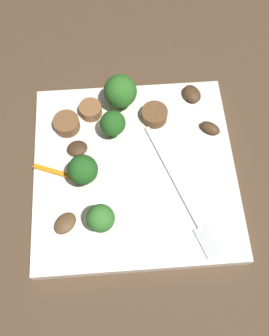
{
  "coord_description": "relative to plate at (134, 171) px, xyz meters",
  "views": [
    {
      "loc": [
        0.2,
        -0.01,
        0.45
      ],
      "look_at": [
        0.0,
        0.0,
        0.01
      ],
      "focal_mm": 41.91,
      "sensor_mm": 36.0,
      "label": 1
    }
  ],
  "objects": [
    {
      "name": "ground_plane",
      "position": [
        0.0,
        0.0,
        -0.01
      ],
      "size": [
        1.4,
        1.4,
        0.0
      ],
      "primitive_type": "plane",
      "color": "#4C3826"
    },
    {
      "name": "sausage_slice_2",
      "position": [
        -0.06,
        -0.08,
        0.02
      ],
      "size": [
        0.04,
        0.04,
        0.02
      ],
      "primitive_type": "cylinder",
      "rotation": [
        0.0,
        0.0,
        1.38
      ],
      "color": "brown",
      "rests_on": "plate"
    },
    {
      "name": "mushroom_1",
      "position": [
        -0.03,
        -0.07,
        0.01
      ],
      "size": [
        0.03,
        0.03,
        0.01
      ],
      "primitive_type": "ellipsoid",
      "rotation": [
        0.0,
        0.0,
        1.75
      ],
      "color": "#422B19",
      "rests_on": "plate"
    },
    {
      "name": "pepper_strip_0",
      "position": [
        -0.0,
        -0.1,
        0.01
      ],
      "size": [
        0.03,
        0.06,
        0.0
      ],
      "primitive_type": "cube",
      "rotation": [
        0.0,
        0.0,
        4.34
      ],
      "color": "orange",
      "rests_on": "plate"
    },
    {
      "name": "plate",
      "position": [
        0.0,
        0.0,
        0.0
      ],
      "size": [
        0.25,
        0.25,
        0.01
      ],
      "primitive_type": "cube",
      "color": "white",
      "rests_on": "ground_plane"
    },
    {
      "name": "mushroom_0",
      "position": [
        -0.1,
        0.08,
        0.01
      ],
      "size": [
        0.03,
        0.03,
        0.01
      ],
      "primitive_type": "ellipsoid",
      "rotation": [
        0.0,
        0.0,
        0.39
      ],
      "color": "#4C331E",
      "rests_on": "plate"
    },
    {
      "name": "fork",
      "position": [
        0.04,
        0.06,
        0.01
      ],
      "size": [
        0.17,
        0.07,
        0.0
      ],
      "rotation": [
        0.0,
        0.0,
        0.35
      ],
      "color": "silver",
      "rests_on": "plate"
    },
    {
      "name": "broccoli_floret_1",
      "position": [
        0.07,
        -0.04,
        0.04
      ],
      "size": [
        0.03,
        0.03,
        0.05
      ],
      "color": "#408630",
      "rests_on": "plate"
    },
    {
      "name": "sausage_slice_0",
      "position": [
        -0.07,
        0.03,
        0.02
      ],
      "size": [
        0.04,
        0.04,
        0.02
      ],
      "primitive_type": "cylinder",
      "rotation": [
        0.0,
        0.0,
        1.23
      ],
      "color": "brown",
      "rests_on": "plate"
    },
    {
      "name": "sausage_slice_1",
      "position": [
        -0.08,
        -0.05,
        0.02
      ],
      "size": [
        0.04,
        0.04,
        0.02
      ],
      "primitive_type": "cylinder",
      "rotation": [
        0.0,
        0.0,
        0.31
      ],
      "color": "brown",
      "rests_on": "plate"
    },
    {
      "name": "broccoli_floret_3",
      "position": [
        0.01,
        -0.06,
        0.04
      ],
      "size": [
        0.03,
        0.03,
        0.05
      ],
      "color": "#296420",
      "rests_on": "plate"
    },
    {
      "name": "broccoli_floret_0",
      "position": [
        -0.05,
        -0.02,
        0.03
      ],
      "size": [
        0.03,
        0.03,
        0.04
      ],
      "color": "#296420",
      "rests_on": "plate"
    },
    {
      "name": "mushroom_2",
      "position": [
        -0.05,
        0.1,
        0.01
      ],
      "size": [
        0.03,
        0.03,
        0.01
      ],
      "primitive_type": "ellipsoid",
      "rotation": [
        0.0,
        0.0,
        0.92
      ],
      "color": "#4C331E",
      "rests_on": "plate"
    },
    {
      "name": "mushroom_3",
      "position": [
        0.07,
        -0.08,
        0.01
      ],
      "size": [
        0.04,
        0.04,
        0.01
      ],
      "primitive_type": "ellipsoid",
      "rotation": [
        0.0,
        0.0,
        5.53
      ],
      "color": "brown",
      "rests_on": "plate"
    },
    {
      "name": "broccoli_floret_2",
      "position": [
        -0.09,
        -0.01,
        0.04
      ],
      "size": [
        0.04,
        0.04,
        0.05
      ],
      "color": "#347525",
      "rests_on": "plate"
    }
  ]
}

